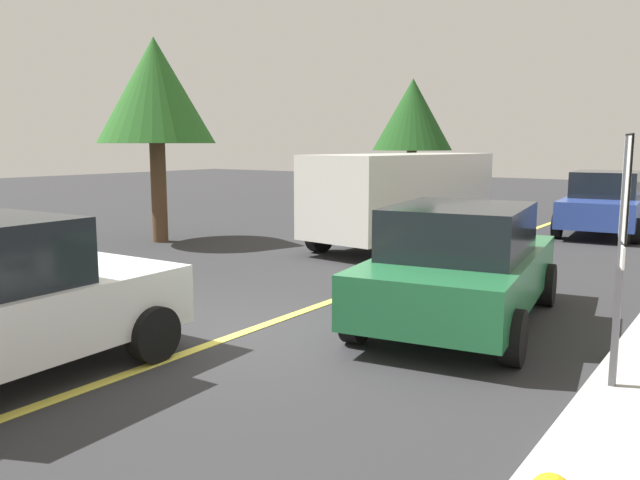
# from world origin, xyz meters

# --- Properties ---
(ground_plane) EXTENTS (80.00, 80.00, 0.00)m
(ground_plane) POSITION_xyz_m (0.00, 0.00, 0.00)
(ground_plane) COLOR #2D2D30
(lane_marking_centre) EXTENTS (28.00, 0.16, 0.01)m
(lane_marking_centre) POSITION_xyz_m (3.00, 0.00, 0.01)
(lane_marking_centre) COLOR #E0D14C
(speed_limit_sign) EXTENTS (0.52, 0.16, 2.52)m
(speed_limit_sign) POSITION_xyz_m (0.38, -4.35, 1.76)
(speed_limit_sign) COLOR #4C4C51
(speed_limit_sign) RESTS_ON ground_plane
(white_van) EXTENTS (5.38, 2.70, 2.20)m
(white_van) POSITION_xyz_m (7.35, 1.62, 1.27)
(white_van) COLOR silver
(white_van) RESTS_ON ground_plane
(car_blue_near_curb) EXTENTS (4.62, 2.41, 1.69)m
(car_blue_near_curb) POSITION_xyz_m (12.62, -1.79, 0.84)
(car_blue_near_curb) COLOR #2D479E
(car_blue_near_curb) RESTS_ON ground_plane
(car_green_approaching) EXTENTS (4.59, 2.65, 1.63)m
(car_green_approaching) POSITION_xyz_m (2.05, -2.11, 0.82)
(car_green_approaching) COLOR #236B3D
(car_green_approaching) RESTS_ON ground_plane
(tree_left_verge) EXTENTS (2.85, 2.85, 4.99)m
(tree_left_verge) POSITION_xyz_m (4.63, 6.97, 3.68)
(tree_left_verge) COLOR #513823
(tree_left_verge) RESTS_ON ground_plane
(tree_centre_verge) EXTENTS (2.90, 2.90, 4.79)m
(tree_centre_verge) POSITION_xyz_m (15.22, 5.40, 3.47)
(tree_centre_verge) COLOR #513823
(tree_centre_verge) RESTS_ON ground_plane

